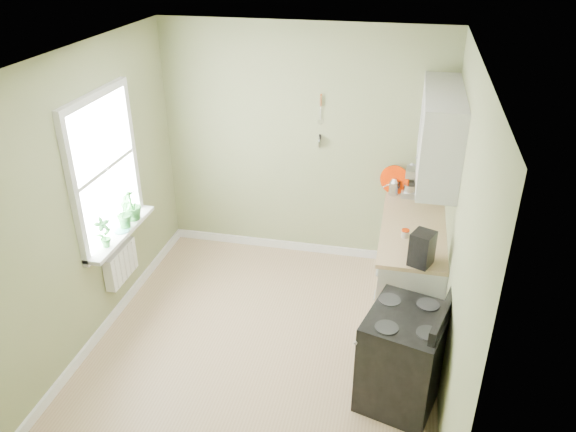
% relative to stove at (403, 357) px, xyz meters
% --- Properties ---
extents(floor, '(3.20, 3.60, 0.02)m').
position_rel_stove_xyz_m(floor, '(-1.28, 0.39, -0.44)').
color(floor, '#A2805A').
rests_on(floor, ground).
extents(ceiling, '(3.20, 3.60, 0.02)m').
position_rel_stove_xyz_m(ceiling, '(-1.28, 0.39, 2.28)').
color(ceiling, white).
rests_on(ceiling, wall_back).
extents(wall_back, '(3.20, 0.02, 2.70)m').
position_rel_stove_xyz_m(wall_back, '(-1.28, 2.20, 0.92)').
color(wall_back, '#8D9465').
rests_on(wall_back, floor).
extents(wall_left, '(0.02, 3.60, 2.70)m').
position_rel_stove_xyz_m(wall_left, '(-2.89, 0.39, 0.92)').
color(wall_left, '#8D9465').
rests_on(wall_left, floor).
extents(wall_right, '(0.02, 3.60, 2.70)m').
position_rel_stove_xyz_m(wall_right, '(0.33, 0.39, 0.92)').
color(wall_right, '#8D9465').
rests_on(wall_right, floor).
extents(base_cabinets, '(0.60, 1.60, 0.87)m').
position_rel_stove_xyz_m(base_cabinets, '(0.02, 1.39, 0.01)').
color(base_cabinets, silver).
rests_on(base_cabinets, floor).
extents(countertop, '(0.64, 1.60, 0.04)m').
position_rel_stove_xyz_m(countertop, '(0.01, 1.39, 0.46)').
color(countertop, tan).
rests_on(countertop, base_cabinets).
extents(upper_cabinets, '(0.35, 1.40, 0.80)m').
position_rel_stove_xyz_m(upper_cabinets, '(0.15, 1.49, 1.42)').
color(upper_cabinets, silver).
rests_on(upper_cabinets, wall_right).
extents(window, '(0.06, 1.14, 1.44)m').
position_rel_stove_xyz_m(window, '(-2.86, 0.69, 1.12)').
color(window, white).
rests_on(window, wall_left).
extents(window_sill, '(0.18, 1.14, 0.04)m').
position_rel_stove_xyz_m(window_sill, '(-2.79, 0.69, 0.45)').
color(window_sill, white).
rests_on(window_sill, wall_left).
extents(radiator, '(0.12, 0.50, 0.35)m').
position_rel_stove_xyz_m(radiator, '(-2.82, 0.64, 0.12)').
color(radiator, white).
rests_on(radiator, wall_left).
extents(wall_utensils, '(0.02, 0.14, 0.58)m').
position_rel_stove_xyz_m(wall_utensils, '(-1.08, 2.17, 1.13)').
color(wall_utensils, tan).
rests_on(wall_utensils, wall_back).
extents(stove, '(0.77, 0.82, 0.96)m').
position_rel_stove_xyz_m(stove, '(0.00, 0.00, 0.00)').
color(stove, black).
rests_on(stove, floor).
extents(stand_mixer, '(0.19, 0.31, 0.35)m').
position_rel_stove_xyz_m(stand_mixer, '(-0.05, 2.13, 0.63)').
color(stand_mixer, '#B2B2B7').
rests_on(stand_mixer, countertop).
extents(kettle, '(0.19, 0.11, 0.19)m').
position_rel_stove_xyz_m(kettle, '(-0.23, 2.08, 0.58)').
color(kettle, silver).
rests_on(kettle, countertop).
extents(coffee_maker, '(0.24, 0.25, 0.31)m').
position_rel_stove_xyz_m(coffee_maker, '(0.08, 0.69, 0.63)').
color(coffee_maker, black).
rests_on(coffee_maker, countertop).
extents(red_tray, '(0.33, 0.14, 0.32)m').
position_rel_stove_xyz_m(red_tray, '(-0.23, 2.11, 0.64)').
color(red_tray, red).
rests_on(red_tray, countertop).
extents(jar, '(0.08, 0.08, 0.08)m').
position_rel_stove_xyz_m(jar, '(-0.07, 1.14, 0.52)').
color(jar, '#B0A18B').
rests_on(jar, countertop).
extents(plant_a, '(0.18, 0.19, 0.30)m').
position_rel_stove_xyz_m(plant_a, '(-2.78, 0.38, 0.62)').
color(plant_a, '#2F7A33').
rests_on(plant_a, window_sill).
extents(plant_b, '(0.20, 0.22, 0.33)m').
position_rel_stove_xyz_m(plant_b, '(-2.78, 0.78, 0.63)').
color(plant_b, '#2F7A33').
rests_on(plant_b, window_sill).
extents(plant_c, '(0.26, 0.26, 0.33)m').
position_rel_stove_xyz_m(plant_c, '(-2.78, 0.95, 0.64)').
color(plant_c, '#2F7A33').
rests_on(plant_c, window_sill).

